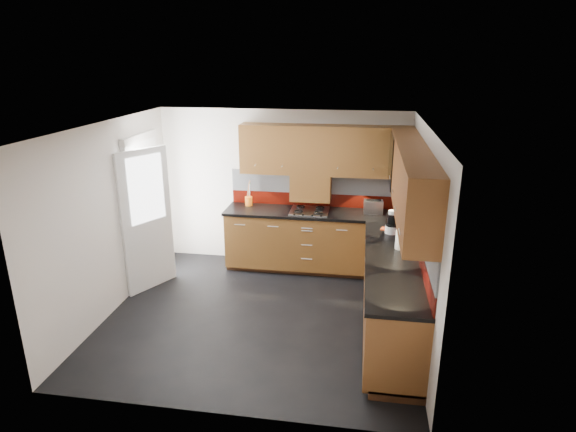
% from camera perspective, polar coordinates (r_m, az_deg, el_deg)
% --- Properties ---
extents(room, '(4.00, 3.80, 2.64)m').
position_cam_1_polar(room, '(5.67, -3.61, 1.57)').
color(room, black).
extents(base_cabinets, '(2.70, 3.20, 0.95)m').
position_cam_1_polar(base_cabinets, '(6.59, 7.09, -5.92)').
color(base_cabinets, brown).
rests_on(base_cabinets, room).
extents(countertop, '(2.72, 3.22, 0.04)m').
position_cam_1_polar(countertop, '(6.40, 7.13, -2.03)').
color(countertop, black).
rests_on(countertop, base_cabinets).
extents(backsplash, '(2.70, 3.20, 0.54)m').
position_cam_1_polar(backsplash, '(6.51, 9.26, 0.95)').
color(backsplash, maroon).
rests_on(backsplash, countertop).
extents(upper_cabinets, '(2.50, 3.20, 0.72)m').
position_cam_1_polar(upper_cabinets, '(6.21, 9.12, 6.10)').
color(upper_cabinets, brown).
rests_on(upper_cabinets, room).
extents(extractor_hood, '(0.60, 0.33, 0.40)m').
position_cam_1_polar(extractor_hood, '(7.21, 2.73, 3.46)').
color(extractor_hood, brown).
rests_on(extractor_hood, room).
extents(glass_cabinet, '(0.32, 0.80, 0.66)m').
position_cam_1_polar(glass_cabinet, '(6.51, 13.40, 6.63)').
color(glass_cabinet, black).
rests_on(glass_cabinet, room).
extents(back_door, '(0.42, 1.19, 2.04)m').
position_cam_1_polar(back_door, '(7.06, -16.45, 0.28)').
color(back_door, white).
rests_on(back_door, room).
extents(gas_hob, '(0.57, 0.50, 0.04)m').
position_cam_1_polar(gas_hob, '(7.15, 2.54, 0.61)').
color(gas_hob, silver).
rests_on(gas_hob, countertop).
extents(utensil_pot, '(0.11, 0.11, 0.40)m').
position_cam_1_polar(utensil_pot, '(7.45, -4.67, 1.94)').
color(utensil_pot, orange).
rests_on(utensil_pot, countertop).
extents(toaster, '(0.28, 0.18, 0.20)m').
position_cam_1_polar(toaster, '(7.17, 10.07, 1.08)').
color(toaster, silver).
rests_on(toaster, countertop).
extents(food_processor, '(0.18, 0.18, 0.30)m').
position_cam_1_polar(food_processor, '(6.40, 12.27, -0.80)').
color(food_processor, white).
rests_on(food_processor, countertop).
extents(paper_towel, '(0.14, 0.14, 0.24)m').
position_cam_1_polar(paper_towel, '(5.90, 13.14, -2.73)').
color(paper_towel, white).
rests_on(paper_towel, countertop).
extents(orange_cloth, '(0.16, 0.14, 0.01)m').
position_cam_1_polar(orange_cloth, '(6.55, 11.55, -1.52)').
color(orange_cloth, '#DF4418').
rests_on(orange_cloth, countertop).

